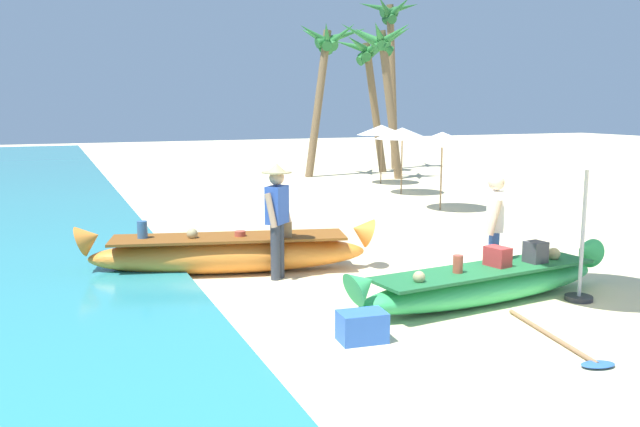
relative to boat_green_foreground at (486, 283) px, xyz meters
name	(u,v)px	position (x,y,z in m)	size (l,w,h in m)	color
ground_plane	(492,295)	(0.30, 0.25, -0.27)	(80.00, 80.00, 0.00)	beige
boat_green_foreground	(486,283)	(0.00, 0.00, 0.00)	(4.20, 1.12, 0.74)	#38B760
boat_orange_midground	(230,252)	(-2.69, 2.81, 0.05)	(4.52, 1.79, 0.87)	orange
person_vendor_hatted	(277,213)	(-2.13, 2.18, 0.73)	(0.53, 0.52, 1.72)	#333842
person_tourist_customer	(494,226)	(0.45, 0.45, 0.65)	(0.46, 0.56, 1.62)	#3D5BA8
patio_umbrella_large	(588,152)	(1.20, -0.40, 1.70)	(1.98, 1.98, 2.14)	#B7B7BC
parasol_row_0	(442,139)	(3.67, 6.80, 1.48)	(1.60, 1.60, 1.91)	#8E6B47
parasol_row_1	(402,133)	(4.26, 9.80, 1.48)	(1.60, 1.60, 1.91)	#8E6B47
parasol_row_2	(382,130)	(4.88, 12.26, 1.48)	(1.60, 1.60, 1.91)	#8E6B47
palm_tree_tall_inland	(326,53)	(4.14, 15.12, 4.09)	(2.69, 2.48, 5.46)	brown
palm_tree_leaning_seaward	(368,64)	(6.05, 15.61, 3.79)	(2.63, 2.55, 5.15)	brown
palm_tree_mid_cluster	(382,54)	(5.42, 13.32, 3.97)	(2.69, 2.26, 5.35)	brown
palm_tree_far_behind	(390,36)	(7.49, 16.60, 4.94)	(2.46, 2.51, 6.69)	brown
cooler_box	(362,327)	(-2.13, -0.68, -0.10)	(0.51, 0.35, 0.33)	blue
paddle	(564,344)	(-0.19, -1.66, -0.24)	(0.52, 1.84, 0.05)	#8E6B47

